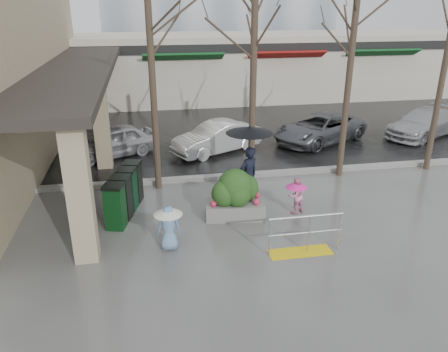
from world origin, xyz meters
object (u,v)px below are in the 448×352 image
object	(u,v)px
handrail	(303,239)
woman	(249,158)
child_blue	(169,223)
car_d	(423,123)
tree_west	(149,30)
car_b	(217,138)
tree_midwest	(255,23)
tree_mideast	(353,35)
child_pink	(296,193)
car_a	(112,142)
car_c	(320,128)
news_boxes	(125,193)
planter	(235,194)

from	to	relation	value
handrail	woman	xyz separation A→B (m)	(-0.68, 3.05, 1.12)
child_blue	car_d	xyz separation A→B (m)	(12.28, 7.95, -0.09)
tree_west	car_b	world-z (taller)	tree_west
tree_midwest	child_blue	bearing A→B (deg)	-127.62
woman	car_b	distance (m)	5.18
tree_midwest	tree_mideast	world-z (taller)	tree_midwest
tree_west	woman	xyz separation A→B (m)	(2.68, -1.75, -3.59)
child_pink	car_a	xyz separation A→B (m)	(-5.61, 6.20, 0.00)
tree_midwest	child_pink	world-z (taller)	tree_midwest
tree_midwest	child_blue	xyz separation A→B (m)	(-3.10, -4.02, -4.52)
car_c	woman	bearing A→B (deg)	-66.97
handrail	car_b	size ratio (longest dim) A/B	0.50
tree_mideast	news_boxes	size ratio (longest dim) A/B	2.74
car_d	tree_west	bearing A→B (deg)	-100.42
planter	car_a	bearing A→B (deg)	121.69
planter	car_b	xyz separation A→B (m)	(0.45, 5.92, -0.07)
news_boxes	child_pink	bearing A→B (deg)	5.16
planter	tree_mideast	bearing A→B (deg)	30.23
tree_midwest	car_c	size ratio (longest dim) A/B	1.54
tree_mideast	tree_west	bearing A→B (deg)	-180.00
handrail	news_boxes	xyz separation A→B (m)	(-4.40, 3.04, 0.27)
handrail	tree_west	size ratio (longest dim) A/B	0.28
car_a	child_blue	bearing A→B (deg)	-11.13
tree_west	planter	distance (m)	5.49
planter	car_b	bearing A→B (deg)	85.61
handrail	tree_west	bearing A→B (deg)	124.99
handrail	child_blue	distance (m)	3.37
child_blue	car_b	xyz separation A→B (m)	(2.45, 7.38, -0.09)
child_blue	planter	distance (m)	2.47
news_boxes	car_d	distance (m)	14.58
woman	car_d	world-z (taller)	woman
handrail	child_pink	distance (m)	2.27
planter	car_a	xyz separation A→B (m)	(-3.80, 6.15, -0.07)
child_blue	news_boxes	world-z (taller)	news_boxes
tree_west	tree_mideast	bearing A→B (deg)	0.00
news_boxes	car_d	bearing A→B (deg)	37.98
tree_west	child_blue	world-z (taller)	tree_west
woman	news_boxes	world-z (taller)	woman
tree_west	car_b	bearing A→B (deg)	52.73
child_pink	car_b	xyz separation A→B (m)	(-1.36, 5.98, 0.00)
handrail	car_a	world-z (taller)	car_a
child_pink	news_boxes	size ratio (longest dim) A/B	0.46
handrail	planter	size ratio (longest dim) A/B	1.07
handrail	car_a	distance (m)	9.79
handrail	planter	bearing A→B (deg)	119.35
child_pink	planter	size ratio (longest dim) A/B	0.62
planter	news_boxes	xyz separation A→B (m)	(-3.14, 0.80, -0.06)
tree_mideast	news_boxes	world-z (taller)	tree_mideast
car_a	car_c	world-z (taller)	same
handrail	car_a	size ratio (longest dim) A/B	0.51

